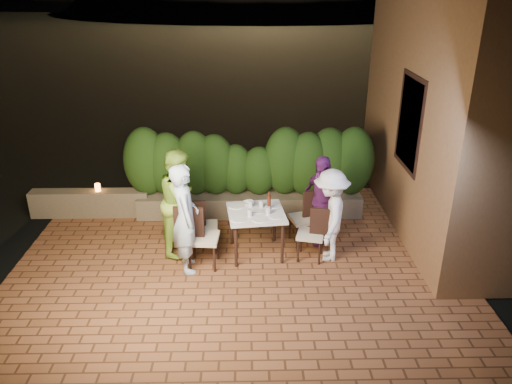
{
  "coord_description": "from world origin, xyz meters",
  "views": [
    {
      "loc": [
        0.15,
        -6.28,
        4.18
      ],
      "look_at": [
        0.29,
        0.92,
        1.05
      ],
      "focal_mm": 35.0,
      "sensor_mm": 36.0,
      "label": 1
    }
  ],
  "objects_px": {
    "chair_right_front": "(311,233)",
    "diner_purple": "(321,200)",
    "chair_left_front": "(203,237)",
    "chair_left_back": "(205,225)",
    "diner_green": "(181,202)",
    "diner_blue": "(185,218)",
    "chair_right_back": "(304,217)",
    "diner_white": "(330,215)",
    "bowl": "(249,203)",
    "parapet_lamp": "(98,187)",
    "beer_bottle": "(269,200)",
    "dining_table": "(256,233)"
  },
  "relations": [
    {
      "from": "diner_white",
      "to": "parapet_lamp",
      "type": "bearing_deg",
      "value": -101.7
    },
    {
      "from": "diner_blue",
      "to": "dining_table",
      "type": "bearing_deg",
      "value": -81.57
    },
    {
      "from": "chair_right_back",
      "to": "diner_purple",
      "type": "distance_m",
      "value": 0.41
    },
    {
      "from": "dining_table",
      "to": "parapet_lamp",
      "type": "relative_size",
      "value": 6.29
    },
    {
      "from": "chair_left_back",
      "to": "chair_right_front",
      "type": "bearing_deg",
      "value": -13.95
    },
    {
      "from": "dining_table",
      "to": "diner_green",
      "type": "distance_m",
      "value": 1.31
    },
    {
      "from": "bowl",
      "to": "diner_blue",
      "type": "xyz_separation_m",
      "value": [
        -0.95,
        -0.73,
        0.09
      ]
    },
    {
      "from": "dining_table",
      "to": "parapet_lamp",
      "type": "height_order",
      "value": "dining_table"
    },
    {
      "from": "parapet_lamp",
      "to": "bowl",
      "type": "bearing_deg",
      "value": -22.88
    },
    {
      "from": "chair_right_front",
      "to": "diner_purple",
      "type": "bearing_deg",
      "value": -98.42
    },
    {
      "from": "chair_right_back",
      "to": "diner_green",
      "type": "relative_size",
      "value": 0.54
    },
    {
      "from": "bowl",
      "to": "chair_left_front",
      "type": "bearing_deg",
      "value": -137.87
    },
    {
      "from": "dining_table",
      "to": "bowl",
      "type": "bearing_deg",
      "value": 111.53
    },
    {
      "from": "bowl",
      "to": "chair_left_back",
      "type": "xyz_separation_m",
      "value": [
        -0.72,
        -0.14,
        -0.33
      ]
    },
    {
      "from": "diner_purple",
      "to": "diner_white",
      "type": "bearing_deg",
      "value": -17.82
    },
    {
      "from": "chair_left_back",
      "to": "diner_purple",
      "type": "distance_m",
      "value": 1.96
    },
    {
      "from": "diner_green",
      "to": "diner_white",
      "type": "height_order",
      "value": "diner_green"
    },
    {
      "from": "diner_white",
      "to": "chair_right_back",
      "type": "bearing_deg",
      "value": -135.92
    },
    {
      "from": "chair_left_front",
      "to": "diner_purple",
      "type": "distance_m",
      "value": 2.06
    },
    {
      "from": "bowl",
      "to": "chair_right_back",
      "type": "xyz_separation_m",
      "value": [
        0.92,
        0.07,
        -0.31
      ]
    },
    {
      "from": "diner_blue",
      "to": "chair_right_back",
      "type": "bearing_deg",
      "value": -80.77
    },
    {
      "from": "bowl",
      "to": "parapet_lamp",
      "type": "distance_m",
      "value": 3.05
    },
    {
      "from": "diner_purple",
      "to": "beer_bottle",
      "type": "bearing_deg",
      "value": -96.58
    },
    {
      "from": "chair_left_back",
      "to": "chair_right_front",
      "type": "height_order",
      "value": "chair_right_front"
    },
    {
      "from": "chair_left_front",
      "to": "chair_left_back",
      "type": "bearing_deg",
      "value": 96.24
    },
    {
      "from": "chair_left_front",
      "to": "diner_purple",
      "type": "bearing_deg",
      "value": 25.68
    },
    {
      "from": "parapet_lamp",
      "to": "beer_bottle",
      "type": "bearing_deg",
      "value": -23.74
    },
    {
      "from": "chair_right_front",
      "to": "chair_right_back",
      "type": "xyz_separation_m",
      "value": [
        -0.05,
        0.52,
        0.02
      ]
    },
    {
      "from": "bowl",
      "to": "diner_green",
      "type": "bearing_deg",
      "value": -172.69
    },
    {
      "from": "dining_table",
      "to": "diner_purple",
      "type": "height_order",
      "value": "diner_purple"
    },
    {
      "from": "bowl",
      "to": "chair_right_front",
      "type": "bearing_deg",
      "value": -25.07
    },
    {
      "from": "chair_left_back",
      "to": "diner_purple",
      "type": "bearing_deg",
      "value": 3.74
    },
    {
      "from": "chair_left_back",
      "to": "chair_right_back",
      "type": "distance_m",
      "value": 1.65
    },
    {
      "from": "diner_purple",
      "to": "diner_green",
      "type": "bearing_deg",
      "value": -109.03
    },
    {
      "from": "beer_bottle",
      "to": "parapet_lamp",
      "type": "relative_size",
      "value": 2.17
    },
    {
      "from": "chair_left_front",
      "to": "diner_white",
      "type": "distance_m",
      "value": 2.0
    },
    {
      "from": "dining_table",
      "to": "beer_bottle",
      "type": "distance_m",
      "value": 0.58
    },
    {
      "from": "diner_purple",
      "to": "chair_left_front",
      "type": "bearing_deg",
      "value": -93.83
    },
    {
      "from": "chair_right_front",
      "to": "diner_green",
      "type": "bearing_deg",
      "value": 4.99
    },
    {
      "from": "diner_blue",
      "to": "diner_green",
      "type": "relative_size",
      "value": 0.99
    },
    {
      "from": "bowl",
      "to": "chair_left_front",
      "type": "height_order",
      "value": "chair_left_front"
    },
    {
      "from": "beer_bottle",
      "to": "chair_right_front",
      "type": "relative_size",
      "value": 0.34
    },
    {
      "from": "diner_green",
      "to": "diner_white",
      "type": "relative_size",
      "value": 1.16
    },
    {
      "from": "dining_table",
      "to": "diner_green",
      "type": "bearing_deg",
      "value": 172.78
    },
    {
      "from": "chair_left_front",
      "to": "chair_right_back",
      "type": "bearing_deg",
      "value": 27.94
    },
    {
      "from": "chair_right_front",
      "to": "diner_green",
      "type": "xyz_separation_m",
      "value": [
        -2.06,
        0.32,
        0.42
      ]
    },
    {
      "from": "diner_purple",
      "to": "parapet_lamp",
      "type": "bearing_deg",
      "value": -130.14
    },
    {
      "from": "chair_left_front",
      "to": "diner_white",
      "type": "bearing_deg",
      "value": 9.99
    },
    {
      "from": "chair_left_back",
      "to": "diner_green",
      "type": "xyz_separation_m",
      "value": [
        -0.37,
        -0.0,
        0.43
      ]
    },
    {
      "from": "chair_right_front",
      "to": "diner_purple",
      "type": "xyz_separation_m",
      "value": [
        0.23,
        0.56,
        0.33
      ]
    }
  ]
}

